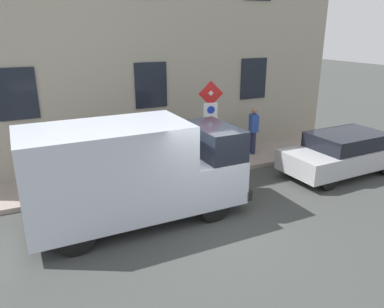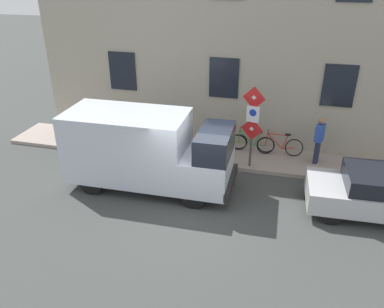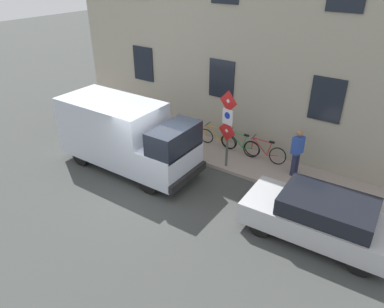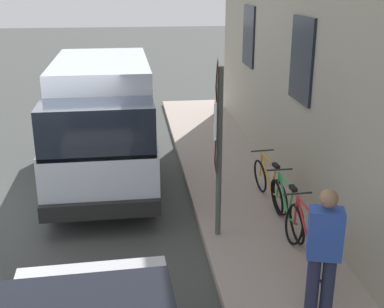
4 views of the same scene
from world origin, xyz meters
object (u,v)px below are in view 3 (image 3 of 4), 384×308
Objects in this scene: delivery_van at (125,134)px; bicycle_red at (264,151)px; sign_post_stacked at (227,122)px; bicycle_green at (240,144)px; pedestrian at (297,151)px; parked_hatchback at (320,217)px; bicycle_orange at (217,138)px.

bicycle_red is at bearing 36.61° from delivery_van.
sign_post_stacked is 1.63× the size of bicycle_red.
bicycle_red is 1.00× the size of bicycle_green.
pedestrian reaches higher than bicycle_green.
parked_hatchback is 5.02m from bicycle_green.
delivery_van reaches higher than parked_hatchback.
bicycle_orange is at bearing -3.21° from bicycle_red.
pedestrian is (2.66, 1.69, 0.34)m from parked_hatchback.
bicycle_red is (2.97, 3.00, -0.22)m from parked_hatchback.
parked_hatchback reaches higher than bicycle_green.
delivery_van is 3.81m from bicycle_orange.
parked_hatchback is at bearing 0.40° from delivery_van.
sign_post_stacked is at bearing 126.94° from bicycle_orange.
parked_hatchback is at bearing -41.09° from pedestrian.
parked_hatchback is 2.38× the size of bicycle_green.
parked_hatchback is 4.23m from bicycle_red.
delivery_van is 4.44m from bicycle_green.
pedestrian is at bearing 26.70° from delivery_van.
sign_post_stacked is 4.50m from parked_hatchback.
parked_hatchback is 2.37× the size of pedestrian.
sign_post_stacked reaches higher than delivery_van.
sign_post_stacked is 2.60m from pedestrian.
parked_hatchback is at bearing -113.77° from sign_post_stacked.
bicycle_red is 1.00× the size of bicycle_orange.
pedestrian is (-0.31, -2.35, 0.56)m from bicycle_green.
bicycle_orange is at bearing -168.72° from pedestrian.
parked_hatchback is at bearing 132.10° from bicycle_red.
sign_post_stacked is 1.86m from bicycle_green.
bicycle_red is at bearing 179.14° from bicycle_green.
delivery_van is at bearing 121.47° from sign_post_stacked.
parked_hatchback is 3.17m from pedestrian.
bicycle_orange is at bearing -32.73° from parked_hatchback.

